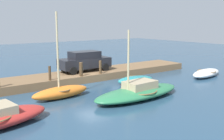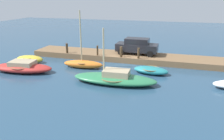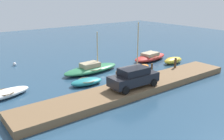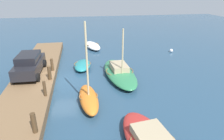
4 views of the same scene
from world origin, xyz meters
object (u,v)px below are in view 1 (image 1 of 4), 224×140
(sailboat_green, at_px, (138,92))
(parked_car, at_px, (85,61))
(rowboat_orange, at_px, (61,91))
(mooring_post_mid_east, at_px, (50,73))
(rowboat_white, at_px, (206,73))
(mooring_post_mid_west, at_px, (81,69))
(rowboat_teal, at_px, (136,80))
(mooring_post_west, at_px, (100,67))

(sailboat_green, relative_size, parked_car, 1.53)
(rowboat_orange, height_order, mooring_post_mid_east, rowboat_orange)
(rowboat_white, relative_size, mooring_post_mid_west, 4.16)
(rowboat_teal, xyz_separation_m, mooring_post_mid_east, (5.93, -2.56, 0.80))
(rowboat_orange, xyz_separation_m, mooring_post_mid_west, (-3.02, -2.74, 0.71))
(mooring_post_west, bearing_deg, sailboat_green, 81.19)
(sailboat_green, height_order, rowboat_white, sailboat_green)
(rowboat_white, bearing_deg, mooring_post_west, -38.07)
(mooring_post_mid_east, distance_m, parked_car, 4.22)
(rowboat_white, distance_m, mooring_post_west, 9.43)
(rowboat_orange, height_order, rowboat_teal, rowboat_orange)
(mooring_post_mid_west, bearing_deg, rowboat_orange, 42.16)
(rowboat_orange, relative_size, rowboat_teal, 1.67)
(rowboat_orange, bearing_deg, mooring_post_mid_west, -141.73)
(rowboat_teal, relative_size, parked_car, 0.73)
(sailboat_green, xyz_separation_m, rowboat_white, (-9.35, -1.57, -0.09))
(rowboat_orange, distance_m, mooring_post_mid_east, 2.86)
(mooring_post_west, height_order, mooring_post_mid_east, mooring_post_west)
(mooring_post_west, bearing_deg, mooring_post_mid_east, 0.00)
(mooring_post_mid_east, relative_size, parked_car, 0.23)
(sailboat_green, distance_m, mooring_post_mid_east, 6.65)
(rowboat_orange, relative_size, sailboat_green, 0.80)
(rowboat_teal, distance_m, mooring_post_west, 3.11)
(rowboat_teal, distance_m, parked_car, 4.83)
(rowboat_orange, height_order, mooring_post_west, rowboat_orange)
(rowboat_teal, height_order, mooring_post_mid_west, mooring_post_mid_west)
(rowboat_orange, height_order, sailboat_green, rowboat_orange)
(parked_car, bearing_deg, mooring_post_mid_east, 24.47)
(mooring_post_west, xyz_separation_m, parked_car, (0.48, -1.66, 0.35))
(rowboat_teal, relative_size, mooring_post_mid_east, 3.12)
(mooring_post_mid_east, bearing_deg, mooring_post_west, 180.00)
(mooring_post_mid_west, xyz_separation_m, parked_car, (-1.31, -1.66, 0.34))
(rowboat_teal, height_order, mooring_post_mid_east, mooring_post_mid_east)
(sailboat_green, distance_m, mooring_post_mid_west, 5.75)
(rowboat_orange, height_order, parked_car, rowboat_orange)
(rowboat_orange, xyz_separation_m, mooring_post_mid_east, (-0.46, -2.74, 0.69))
(rowboat_white, height_order, parked_car, parked_car)
(rowboat_white, bearing_deg, rowboat_orange, -18.17)
(sailboat_green, bearing_deg, mooring_post_west, -101.66)
(sailboat_green, bearing_deg, parked_car, -95.93)
(mooring_post_mid_west, relative_size, parked_car, 0.24)
(sailboat_green, height_order, mooring_post_west, sailboat_green)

